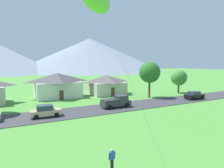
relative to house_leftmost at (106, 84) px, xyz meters
The scene contains 11 objects.
road_strip 16.89m from the house_leftmost, 123.48° to the right, with size 160.00×6.84×0.08m, color #38383D.
mountain_central_ridge 139.63m from the house_leftmost, 70.47° to the left, with size 136.41×136.41×30.47m, color gray.
house_leftmost is the anchor object (origin of this frame).
house_left_center 11.68m from the house_leftmost, behind, with size 10.31×7.86×5.46m.
tree_near_left 18.72m from the house_leftmost, 22.15° to the right, with size 4.06×4.06×6.03m.
tree_center 11.36m from the house_leftmost, 53.66° to the right, with size 4.68×4.68×8.00m.
parked_car_black_west_end 20.29m from the house_leftmost, 48.04° to the right, with size 4.25×2.18×1.68m.
parked_car_tan_mid_east 22.17m from the house_leftmost, 138.95° to the right, with size 4.26×2.19×1.68m.
pickup_truck_charcoal_west_side 14.74m from the house_leftmost, 108.77° to the right, with size 5.25×2.42×1.99m.
kite_flyer_with_kite 38.83m from the house_leftmost, 116.23° to the right, with size 5.30×2.88×11.71m.
watcher_person 34.54m from the house_leftmost, 115.09° to the right, with size 0.56×0.24×1.68m.
Camera 1 is at (-11.54, 1.24, 7.78)m, focal length 31.14 mm.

